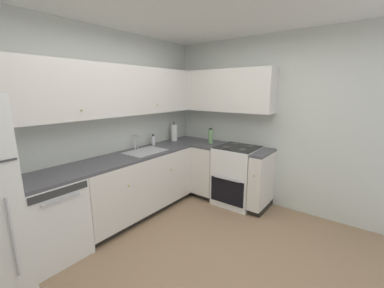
{
  "coord_description": "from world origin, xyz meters",
  "views": [
    {
      "loc": [
        -1.75,
        -1.18,
        1.79
      ],
      "look_at": [
        1.0,
        0.9,
        1.02
      ],
      "focal_mm": 22.65,
      "sensor_mm": 36.0,
      "label": 1
    }
  ],
  "objects_px": {
    "oil_bottle": "(211,136)",
    "dishwasher": "(51,219)",
    "oven_range": "(237,175)",
    "soap_bottle": "(153,141)",
    "paper_towel_roll": "(174,133)"
  },
  "relations": [
    {
      "from": "paper_towel_roll",
      "to": "oil_bottle",
      "type": "height_order",
      "value": "paper_towel_roll"
    },
    {
      "from": "oven_range",
      "to": "soap_bottle",
      "type": "bearing_deg",
      "value": 120.6
    },
    {
      "from": "oven_range",
      "to": "paper_towel_roll",
      "type": "bearing_deg",
      "value": 99.98
    },
    {
      "from": "paper_towel_roll",
      "to": "soap_bottle",
      "type": "bearing_deg",
      "value": 177.66
    },
    {
      "from": "dishwasher",
      "to": "oil_bottle",
      "type": "distance_m",
      "value": 2.5
    },
    {
      "from": "dishwasher",
      "to": "oven_range",
      "type": "bearing_deg",
      "value": -22.34
    },
    {
      "from": "dishwasher",
      "to": "oil_bottle",
      "type": "bearing_deg",
      "value": -11.46
    },
    {
      "from": "oil_bottle",
      "to": "dishwasher",
      "type": "bearing_deg",
      "value": 168.54
    },
    {
      "from": "oven_range",
      "to": "oil_bottle",
      "type": "relative_size",
      "value": 4.04
    },
    {
      "from": "oven_range",
      "to": "oil_bottle",
      "type": "height_order",
      "value": "oil_bottle"
    },
    {
      "from": "oven_range",
      "to": "soap_bottle",
      "type": "distance_m",
      "value": 1.46
    },
    {
      "from": "soap_bottle",
      "to": "paper_towel_roll",
      "type": "height_order",
      "value": "paper_towel_roll"
    },
    {
      "from": "soap_bottle",
      "to": "oil_bottle",
      "type": "xyz_separation_m",
      "value": [
        0.67,
        -0.66,
        0.04
      ]
    },
    {
      "from": "oven_range",
      "to": "oil_bottle",
      "type": "bearing_deg",
      "value": 92.16
    },
    {
      "from": "dishwasher",
      "to": "soap_bottle",
      "type": "height_order",
      "value": "soap_bottle"
    }
  ]
}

